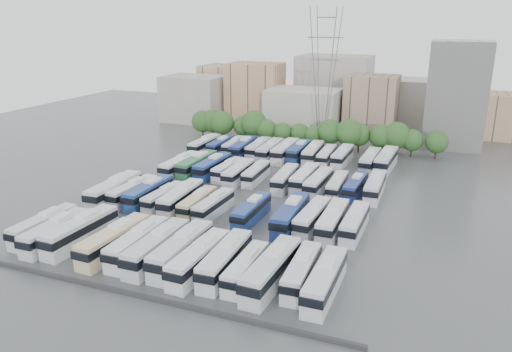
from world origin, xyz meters
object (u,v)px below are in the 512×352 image
at_px(bus_r2_s11, 337,185).
at_px(bus_r2_s13, 375,187).
at_px(apartment_tower, 457,95).
at_px(bus_r1_s3, 164,197).
at_px(bus_r0_s0, 44,226).
at_px(bus_r2_s10, 319,182).
at_px(bus_r0_s4, 114,240).
at_px(bus_r3_s7, 299,151).
at_px(bus_r1_s12, 333,221).
at_px(bus_r3_s8, 313,153).
at_px(bus_r2_s9, 305,178).
at_px(bus_r2_s2, 197,165).
at_px(bus_r2_s3, 212,166).
at_px(bus_r3_s12, 370,160).
at_px(bus_r3_s1, 220,145).
at_px(bus_r3_s10, 342,156).
at_px(bus_r0_s6, 157,247).
at_px(bus_r2_s12, 355,186).
at_px(bus_r0_s7, 181,250).
at_px(bus_r2_s6, 256,173).
at_px(bus_r1_s11, 312,217).
at_px(bus_r0_s12, 302,271).
at_px(bus_r1_s0, 114,190).
at_px(bus_r2_s8, 285,178).
at_px(bus_r1_s6, 214,205).
at_px(bus_r2_s1, 180,165).
at_px(bus_r0_s8, 199,258).
at_px(bus_r2_s4, 228,169).
at_px(bus_r1_s1, 132,191).
at_px(bus_r3_s4, 258,148).
at_px(bus_r0_s13, 325,280).
at_px(bus_r3_s5, 270,150).
at_px(bus_r0_s9, 225,259).
at_px(bus_r3_s9, 327,156).
at_px(bus_r3_s6, 285,151).
at_px(bus_r1_s5, 197,203).
at_px(bus_r0_s5, 138,243).
at_px(bus_r0_s1, 55,232).
at_px(bus_r1_s2, 149,192).
at_px(bus_r1_s8, 252,211).
at_px(bus_r0_s2, 81,231).
at_px(bus_r1_s13, 355,223).
at_px(bus_r1_s10, 291,215).
at_px(bus_r3_s3, 243,148).

relative_size(bus_r2_s11, bus_r2_s13, 0.90).
relative_size(apartment_tower, bus_r1_s3, 2.39).
relative_size(bus_r0_s0, bus_r2_s10, 1.01).
distance_m(bus_r0_s4, bus_r3_s7, 56.59).
bearing_deg(bus_r1_s12, bus_r3_s8, 109.06).
height_order(bus_r0_s4, bus_r2_s9, bus_r0_s4).
relative_size(bus_r2_s2, bus_r2_s3, 1.05).
bearing_deg(apartment_tower, bus_r3_s12, -119.11).
distance_m(bus_r3_s1, bus_r3_s10, 29.73).
height_order(bus_r0_s6, bus_r2_s12, bus_r0_s6).
bearing_deg(bus_r0_s7, bus_r3_s10, 79.40).
distance_m(bus_r2_s6, bus_r3_s1, 24.01).
bearing_deg(bus_r1_s11, bus_r0_s12, -76.08).
distance_m(bus_r1_s0, bus_r1_s11, 36.14).
bearing_deg(bus_r2_s8, bus_r1_s6, -113.30).
bearing_deg(bus_r2_s1, bus_r2_s12, 3.10).
height_order(bus_r0_s7, bus_r0_s8, bus_r0_s7).
height_order(bus_r2_s4, bus_r2_s9, bus_r2_s9).
bearing_deg(bus_r2_s10, bus_r1_s1, -147.65).
xyz_separation_m(bus_r0_s12, bus_r2_s4, (-26.42, 35.94, -0.14)).
xyz_separation_m(bus_r3_s4, bus_r3_s12, (26.39, -1.28, 0.08)).
xyz_separation_m(bus_r0_s13, bus_r1_s6, (-23.30, 17.63, -0.25)).
bearing_deg(bus_r2_s12, bus_r2_s4, 180.00).
height_order(bus_r0_s12, bus_r1_s0, bus_r1_s0).
relative_size(bus_r2_s2, bus_r3_s5, 1.04).
relative_size(bus_r0_s7, bus_r2_s8, 1.14).
bearing_deg(bus_r2_s1, bus_r2_s6, 6.91).
bearing_deg(bus_r2_s10, bus_r0_s9, -92.82).
distance_m(apartment_tower, bus_r2_s1, 71.08).
height_order(bus_r1_s1, bus_r3_s9, bus_r1_s1).
distance_m(bus_r1_s0, bus_r3_s6, 42.19).
height_order(bus_r1_s5, bus_r2_s1, bus_r2_s1).
distance_m(bus_r1_s5, bus_r3_s4, 37.32).
distance_m(bus_r3_s1, bus_r3_s8, 22.92).
bearing_deg(bus_r0_s7, bus_r0_s5, -179.12).
bearing_deg(bus_r3_s4, bus_r0_s1, -101.50).
bearing_deg(bus_r0_s13, bus_r1_s2, 153.08).
distance_m(bus_r0_s0, bus_r0_s13, 42.93).
xyz_separation_m(bus_r0_s0, bus_r2_s11, (36.42, 34.87, -0.16)).
distance_m(bus_r1_s8, bus_r2_s1, 29.18).
bearing_deg(bus_r2_s10, bus_r1_s0, -148.48).
height_order(bus_r2_s3, bus_r3_s5, bus_r3_s5).
bearing_deg(bus_r0_s2, bus_r2_s6, 72.39).
bearing_deg(bus_r2_s11, bus_r2_s4, 173.49).
bearing_deg(bus_r0_s5, bus_r1_s13, 33.56).
distance_m(bus_r1_s12, bus_r3_s1, 51.32).
bearing_deg(bus_r2_s6, bus_r0_s9, -75.92).
height_order(bus_r1_s0, bus_r3_s10, bus_r1_s0).
relative_size(bus_r1_s10, bus_r3_s3, 1.02).
bearing_deg(apartment_tower, bus_r1_s1, -129.17).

